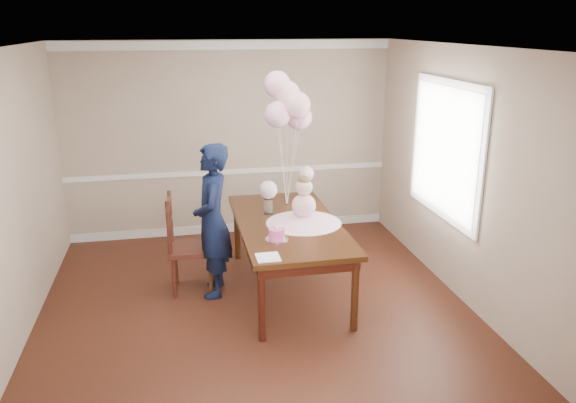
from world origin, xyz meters
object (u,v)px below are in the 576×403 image
(dining_table_top, at_px, (288,224))
(dining_chair_seat, at_px, (191,249))
(birthday_cake, at_px, (277,234))
(woman, at_px, (212,221))

(dining_table_top, relative_size, dining_chair_seat, 4.51)
(birthday_cake, bearing_deg, dining_table_top, 66.20)
(dining_table_top, relative_size, birthday_cake, 13.33)
(dining_chair_seat, xyz_separation_m, woman, (0.24, -0.14, 0.36))
(dining_table_top, height_order, birthday_cake, birthday_cake)
(birthday_cake, xyz_separation_m, woman, (-0.60, 0.59, -0.03))
(dining_chair_seat, bearing_deg, birthday_cake, -37.73)
(dining_table_top, bearing_deg, woman, 172.99)
(birthday_cake, xyz_separation_m, dining_chair_seat, (-0.84, 0.73, -0.39))
(dining_table_top, distance_m, birthday_cake, 0.55)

